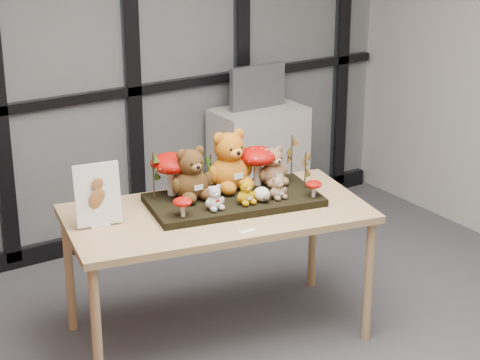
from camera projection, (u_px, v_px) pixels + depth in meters
room_shell at (307, 80)px, 3.30m from camera, size 5.00×5.00×5.00m
glass_partition at (64, 42)px, 5.34m from camera, size 4.90×0.06×2.78m
display_table at (217, 222)px, 4.59m from camera, size 1.70×1.09×0.74m
diorama_tray at (234, 200)px, 4.65m from camera, size 0.98×0.62×0.04m
bear_pooh_yellow at (229, 157)px, 4.70m from camera, size 0.32×0.30×0.36m
bear_brown_medium at (191, 170)px, 4.57m from camera, size 0.28×0.26×0.31m
bear_tan_back at (273, 164)px, 4.78m from camera, size 0.21×0.20×0.24m
bear_small_yellow at (246, 190)px, 4.52m from camera, size 0.13×0.12×0.15m
bear_white_bow at (214, 196)px, 4.45m from camera, size 0.13×0.12×0.15m
bear_beige_small at (278, 186)px, 4.60m from camera, size 0.12×0.11×0.14m
plush_cream_hedgehog at (262, 193)px, 4.57m from camera, size 0.08×0.07×0.08m
mushroom_back_left at (172, 172)px, 4.63m from camera, size 0.23×0.23×0.25m
mushroom_back_right at (258, 164)px, 4.78m from camera, size 0.21×0.21×0.24m
mushroom_front_left at (183, 206)px, 4.37m from camera, size 0.10×0.10×0.11m
mushroom_front_right at (314, 188)px, 4.63m from camera, size 0.09×0.09×0.10m
sprig_green_far_left at (154, 176)px, 4.56m from camera, size 0.05×0.05×0.26m
sprig_green_mid_left at (183, 171)px, 4.67m from camera, size 0.05×0.05×0.24m
sprig_dry_far_right at (292, 159)px, 4.81m from camera, size 0.05×0.05×0.27m
sprig_dry_mid_right at (305, 170)px, 4.73m from camera, size 0.05×0.05×0.21m
sprig_green_centre at (211, 171)px, 4.74m from camera, size 0.05×0.05×0.19m
sign_holder at (98, 197)px, 4.31m from camera, size 0.24×0.08×0.33m
label_card at (248, 231)px, 4.30m from camera, size 0.09×0.03×0.00m
cabinet at (258, 167)px, 6.16m from camera, size 0.64×0.37×0.85m
monitor at (258, 87)px, 5.97m from camera, size 0.43×0.04×0.30m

